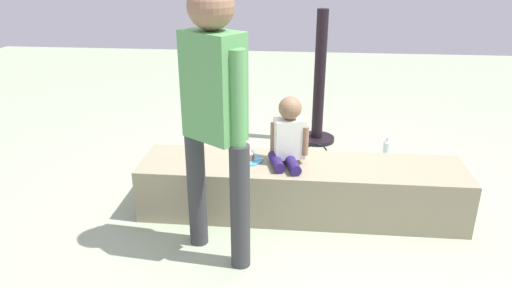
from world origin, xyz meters
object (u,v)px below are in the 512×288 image
object	(u,v)px
adult_standing	(214,104)
cake_plate	(247,158)
water_bottle_near_gift	(386,150)
handbag_brown_canvas	(228,166)
handbag_black_leather	(315,168)
child_seated	(289,135)
cake_box_white	(412,179)
gift_bag	(286,144)

from	to	relation	value
adult_standing	cake_plate	xyz separation A→B (m)	(0.12, 0.59, -0.59)
water_bottle_near_gift	handbag_brown_canvas	world-z (taller)	handbag_brown_canvas
handbag_black_leather	handbag_brown_canvas	bearing A→B (deg)	179.77
child_seated	handbag_brown_canvas	size ratio (longest dim) A/B	1.48
cake_box_white	cake_plate	bearing A→B (deg)	-160.40
child_seated	handbag_black_leather	world-z (taller)	child_seated
handbag_brown_canvas	gift_bag	bearing A→B (deg)	46.56
adult_standing	handbag_brown_canvas	bearing A→B (deg)	95.40
adult_standing	gift_bag	size ratio (longest dim) A/B	5.68
child_seated	handbag_brown_canvas	bearing A→B (deg)	136.49
adult_standing	gift_bag	world-z (taller)	adult_standing
cake_box_white	handbag_black_leather	bearing A→B (deg)	179.51
child_seated	cake_plate	xyz separation A→B (m)	(-0.29, 0.01, -0.19)
gift_bag	cake_box_white	size ratio (longest dim) A/B	1.02
water_bottle_near_gift	cake_box_white	world-z (taller)	water_bottle_near_gift
adult_standing	handbag_brown_canvas	size ratio (longest dim) A/B	5.04
adult_standing	child_seated	bearing A→B (deg)	54.63
water_bottle_near_gift	gift_bag	bearing A→B (deg)	-179.08
adult_standing	cake_plate	distance (m)	0.84
adult_standing	handbag_black_leather	distance (m)	1.50
cake_box_white	handbag_brown_canvas	size ratio (longest dim) A/B	0.87
water_bottle_near_gift	handbag_black_leather	bearing A→B (deg)	-142.14
handbag_black_leather	cake_plate	bearing A→B (deg)	-137.35
water_bottle_near_gift	handbag_brown_canvas	distance (m)	1.48
cake_box_white	handbag_black_leather	distance (m)	0.79
handbag_brown_canvas	cake_plate	bearing A→B (deg)	-65.26
cake_plate	handbag_brown_canvas	bearing A→B (deg)	114.74
handbag_brown_canvas	cake_box_white	bearing A→B (deg)	-0.37
child_seated	adult_standing	xyz separation A→B (m)	(-0.41, -0.58, 0.39)
cake_plate	handbag_brown_canvas	size ratio (longest dim) A/B	0.68
gift_bag	adult_standing	bearing A→B (deg)	-103.34
child_seated	gift_bag	distance (m)	1.09
adult_standing	water_bottle_near_gift	world-z (taller)	adult_standing
adult_standing	cake_box_white	world-z (taller)	adult_standing
adult_standing	cake_plate	bearing A→B (deg)	78.75
water_bottle_near_gift	cake_box_white	distance (m)	0.54
cake_plate	handbag_brown_canvas	distance (m)	0.60
child_seated	handbag_black_leather	distance (m)	0.71
cake_plate	water_bottle_near_gift	size ratio (longest dim) A/B	0.99
handbag_brown_canvas	handbag_black_leather	bearing A→B (deg)	-0.23
cake_box_white	child_seated	bearing A→B (deg)	-154.74
child_seated	cake_box_white	distance (m)	1.23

